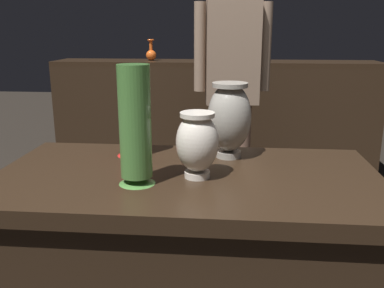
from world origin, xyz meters
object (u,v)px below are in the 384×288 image
vase_left_accent (131,116)px  shelf_vase_center (215,44)px  visitor_center_back (232,79)px  vase_tall_behind (135,127)px  vase_centerpiece (197,142)px  shelf_vase_left (151,54)px  vase_right_accent (229,118)px

vase_left_accent → shelf_vase_center: (0.21, 1.99, 0.18)m
shelf_vase_center → visitor_center_back: 0.81m
vase_tall_behind → shelf_vase_center: shelf_vase_center is taller
visitor_center_back → vase_centerpiece: bearing=79.0°
vase_tall_behind → shelf_vase_center: 2.28m
shelf_vase_left → shelf_vase_center: shelf_vase_center is taller
vase_right_accent → shelf_vase_center: size_ratio=0.97×
vase_left_accent → vase_right_accent: (0.34, 0.01, -0.00)m
vase_tall_behind → vase_right_accent: vase_tall_behind is taller
vase_tall_behind → vase_left_accent: 0.29m
shelf_vase_left → vase_centerpiece: bearing=-76.1°
vase_right_accent → shelf_vase_center: shelf_vase_center is taller
vase_left_accent → shelf_vase_center: shelf_vase_center is taller
vase_centerpiece → vase_left_accent: vase_left_accent is taller
vase_tall_behind → shelf_vase_center: size_ratio=1.27×
vase_right_accent → visitor_center_back: visitor_center_back is taller
shelf_vase_center → vase_right_accent: bearing=-86.3°
shelf_vase_left → shelf_vase_center: 0.53m
vase_centerpiece → shelf_vase_center: size_ratio=0.74×
vase_tall_behind → visitor_center_back: (0.27, 1.49, -0.03)m
vase_tall_behind → visitor_center_back: visitor_center_back is taller
vase_tall_behind → vase_left_accent: size_ratio=1.15×
vase_tall_behind → vase_right_accent: (0.26, 0.29, -0.03)m
vase_right_accent → shelf_vase_left: bearing=107.8°
visitor_center_back → vase_right_accent: bearing=82.7°
vase_left_accent → visitor_center_back: size_ratio=0.19×
vase_right_accent → shelf_vase_left: size_ratio=1.56×
vase_tall_behind → vase_right_accent: size_ratio=1.31×
vase_tall_behind → vase_left_accent: (-0.08, 0.28, -0.03)m
visitor_center_back → vase_left_accent: bearing=66.9°
vase_right_accent → vase_tall_behind: bearing=-132.3°
vase_centerpiece → visitor_center_back: 1.43m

